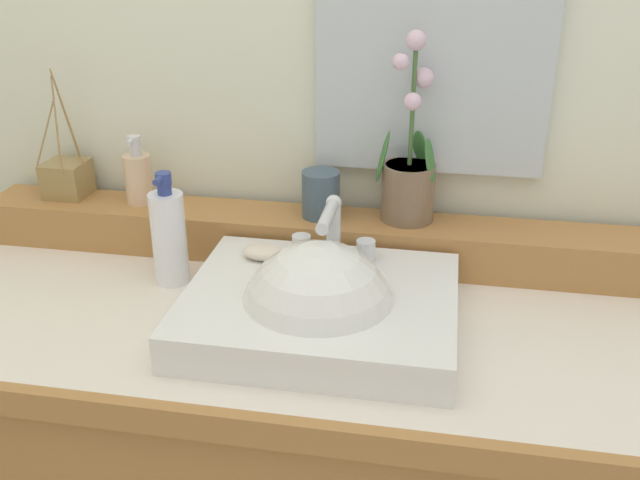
# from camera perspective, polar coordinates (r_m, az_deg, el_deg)

# --- Properties ---
(back_ledge) EXTENTS (1.37, 0.12, 0.08)m
(back_ledge) POSITION_cam_1_polar(r_m,az_deg,el_deg) (1.33, 1.52, 0.11)
(back_ledge) COLOR #A9733D
(back_ledge) RESTS_ON vanity_cabinet
(sink_basin) EXTENTS (0.42, 0.35, 0.27)m
(sink_basin) POSITION_cam_1_polar(r_m,az_deg,el_deg) (1.12, -0.06, -5.88)
(sink_basin) COLOR white
(sink_basin) RESTS_ON vanity_cabinet
(soap_bar) EXTENTS (0.07, 0.04, 0.02)m
(soap_bar) POSITION_cam_1_polar(r_m,az_deg,el_deg) (1.21, -4.53, -0.99)
(soap_bar) COLOR beige
(soap_bar) RESTS_ON sink_basin
(potted_plant) EXTENTS (0.12, 0.10, 0.34)m
(potted_plant) POSITION_cam_1_polar(r_m,az_deg,el_deg) (1.29, 7.08, 5.09)
(potted_plant) COLOR brown
(potted_plant) RESTS_ON back_ledge
(soap_dispenser) EXTENTS (0.05, 0.05, 0.13)m
(soap_dispenser) POSITION_cam_1_polar(r_m,az_deg,el_deg) (1.41, -14.27, 4.91)
(soap_dispenser) COLOR #D9B490
(soap_dispenser) RESTS_ON back_ledge
(tumbler_cup) EXTENTS (0.07, 0.07, 0.09)m
(tumbler_cup) POSITION_cam_1_polar(r_m,az_deg,el_deg) (1.31, 0.06, 3.66)
(tumbler_cup) COLOR #415463
(tumbler_cup) RESTS_ON back_ledge
(reed_diffuser) EXTENTS (0.09, 0.09, 0.25)m
(reed_diffuser) POSITION_cam_1_polar(r_m,az_deg,el_deg) (1.50, -19.48, 4.70)
(reed_diffuser) COLOR olive
(reed_diffuser) RESTS_ON back_ledge
(lotion_bottle) EXTENTS (0.06, 0.06, 0.20)m
(lotion_bottle) POSITION_cam_1_polar(r_m,az_deg,el_deg) (1.26, -11.92, 0.31)
(lotion_bottle) COLOR white
(lotion_bottle) RESTS_ON vanity_cabinet
(mirror) EXTENTS (0.41, 0.02, 0.52)m
(mirror) POSITION_cam_1_polar(r_m,az_deg,el_deg) (1.28, 9.15, 16.52)
(mirror) COLOR silver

